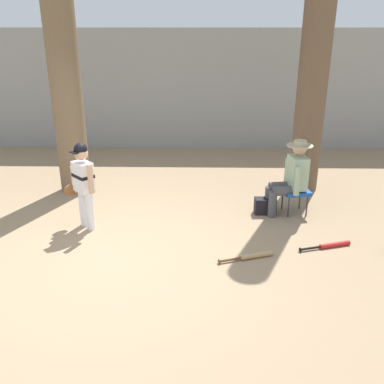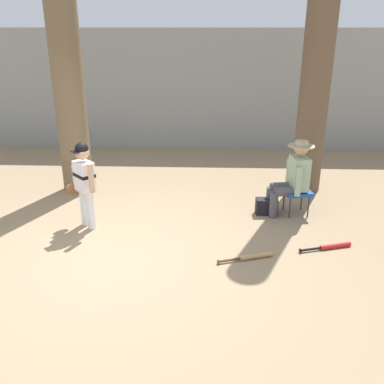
# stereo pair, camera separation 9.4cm
# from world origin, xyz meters

# --- Properties ---
(ground_plane) EXTENTS (60.00, 60.00, 0.00)m
(ground_plane) POSITION_xyz_m (0.00, 0.00, 0.00)
(ground_plane) COLOR #937A5B
(concrete_back_wall) EXTENTS (18.00, 0.36, 2.78)m
(concrete_back_wall) POSITION_xyz_m (0.00, 5.58, 1.39)
(concrete_back_wall) COLOR gray
(concrete_back_wall) RESTS_ON ground
(tree_near_player) EXTENTS (0.84, 0.84, 6.31)m
(tree_near_player) POSITION_xyz_m (-1.16, 2.51, 2.72)
(tree_near_player) COLOR brown
(tree_near_player) RESTS_ON ground
(tree_behind_spectator) EXTENTS (0.70, 0.70, 5.50)m
(tree_behind_spectator) POSITION_xyz_m (3.03, 2.69, 2.41)
(tree_behind_spectator) COLOR brown
(tree_behind_spectator) RESTS_ON ground
(young_ballplayer) EXTENTS (0.56, 0.46, 1.31)m
(young_ballplayer) POSITION_xyz_m (-0.58, 0.96, 0.74)
(young_ballplayer) COLOR white
(young_ballplayer) RESTS_ON ground
(folding_stool) EXTENTS (0.46, 0.46, 0.41)m
(folding_stool) POSITION_xyz_m (2.64, 1.54, 0.36)
(folding_stool) COLOR #194C9E
(folding_stool) RESTS_ON ground
(seated_spectator) EXTENTS (0.68, 0.54, 1.20)m
(seated_spectator) POSITION_xyz_m (2.54, 1.53, 0.64)
(seated_spectator) COLOR #47474C
(seated_spectator) RESTS_ON ground
(handbag_beside_stool) EXTENTS (0.35, 0.19, 0.26)m
(handbag_beside_stool) POSITION_xyz_m (2.17, 1.51, 0.13)
(handbag_beside_stool) COLOR black
(handbag_beside_stool) RESTS_ON ground
(bat_wood_tan) EXTENTS (0.73, 0.29, 0.07)m
(bat_wood_tan) POSITION_xyz_m (1.81, 0.08, 0.03)
(bat_wood_tan) COLOR tan
(bat_wood_tan) RESTS_ON ground
(bat_red_barrel) EXTENTS (0.75, 0.28, 0.07)m
(bat_red_barrel) POSITION_xyz_m (2.92, 0.40, 0.03)
(bat_red_barrel) COLOR red
(bat_red_barrel) RESTS_ON ground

